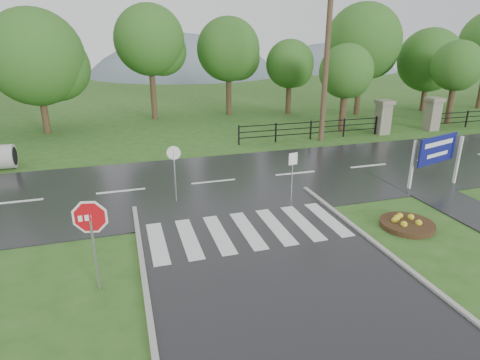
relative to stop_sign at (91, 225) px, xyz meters
name	(u,v)px	position (x,y,z in m)	size (l,w,h in m)	color
ground	(316,330)	(4.69, -3.03, -1.85)	(120.00, 120.00, 0.00)	#2F5C1E
main_road	(213,183)	(4.69, 6.97, -1.85)	(90.00, 8.00, 0.04)	black
walkway	(473,213)	(13.19, 0.97, -1.85)	(2.20, 11.00, 0.04)	#2B2B2D
crosswalk	(248,230)	(4.69, 1.97, -1.79)	(6.50, 2.80, 0.02)	silver
pillar_west	(383,116)	(17.69, 12.97, -0.67)	(1.00, 1.00, 2.24)	gray
pillar_east	(433,113)	(21.69, 12.97, -0.67)	(1.00, 1.00, 2.24)	gray
fence_west	(311,128)	(12.44, 12.97, -1.12)	(9.58, 0.08, 1.20)	black
hills	(165,161)	(8.18, 61.97, -17.38)	(102.00, 48.00, 48.00)	slate
treeline	(184,121)	(5.69, 20.97, -1.85)	(83.20, 5.20, 10.00)	#275A1C
stop_sign	(91,225)	(0.00, 0.00, 0.00)	(1.16, 0.25, 2.65)	#939399
estate_billboard	(437,152)	(13.72, 3.73, -0.29)	(2.51, 0.82, 2.27)	silver
flower_bed	(407,223)	(10.04, 0.71, -1.71)	(1.82, 1.82, 0.36)	#332111
reg_sign_small	(293,165)	(7.43, 4.58, -0.53)	(0.40, 0.08, 1.81)	#939399
reg_sign_round	(174,167)	(2.77, 5.24, -0.40)	(0.53, 0.13, 2.29)	#939399
utility_pole_east	(327,59)	(12.92, 12.47, 3.09)	(1.66, 0.69, 9.72)	#473523
entrance_tree_left	(346,72)	(15.53, 14.47, 2.13)	(3.53, 3.53, 5.78)	#3D2B1C
entrance_tree_right	(457,66)	(24.53, 14.47, 2.31)	(3.55, 3.55, 5.97)	#3D2B1C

